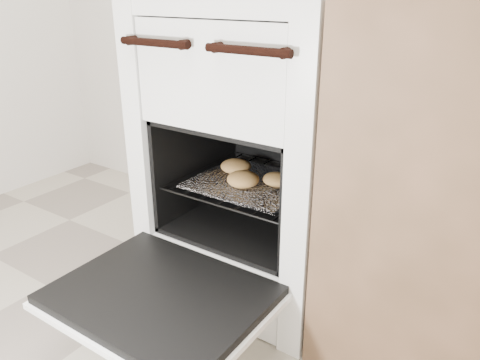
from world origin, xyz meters
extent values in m
cube|color=white|center=(-0.11, 1.18, 0.46)|extent=(0.59, 0.63, 0.91)
cylinder|color=black|center=(-0.25, 0.85, 0.79)|extent=(0.22, 0.02, 0.02)
cylinder|color=black|center=(0.03, 0.85, 0.79)|extent=(0.22, 0.02, 0.02)
cube|color=black|center=(-0.11, 0.67, 0.21)|extent=(0.52, 0.40, 0.02)
cube|color=white|center=(-0.11, 0.67, 0.19)|extent=(0.54, 0.42, 0.02)
cylinder|color=black|center=(-0.32, 1.10, 0.36)|extent=(0.01, 0.42, 0.01)
cylinder|color=black|center=(0.11, 1.10, 0.36)|extent=(0.01, 0.42, 0.01)
cylinder|color=black|center=(-0.11, 0.91, 0.36)|extent=(0.43, 0.01, 0.01)
cylinder|color=black|center=(-0.11, 1.30, 0.36)|extent=(0.43, 0.01, 0.01)
cylinder|color=black|center=(-0.29, 1.10, 0.36)|extent=(0.01, 0.40, 0.01)
cylinder|color=black|center=(-0.23, 1.10, 0.36)|extent=(0.01, 0.40, 0.01)
cylinder|color=black|center=(-0.17, 1.10, 0.36)|extent=(0.01, 0.40, 0.01)
cylinder|color=black|center=(-0.11, 1.10, 0.36)|extent=(0.01, 0.40, 0.01)
cylinder|color=black|center=(-0.05, 1.10, 0.36)|extent=(0.01, 0.40, 0.01)
cylinder|color=black|center=(0.01, 1.10, 0.36)|extent=(0.01, 0.40, 0.01)
cylinder|color=black|center=(0.07, 1.10, 0.36)|extent=(0.01, 0.40, 0.01)
cube|color=white|center=(-0.11, 1.08, 0.37)|extent=(0.34, 0.30, 0.01)
ellipsoid|color=tan|center=(-0.19, 1.12, 0.39)|extent=(0.14, 0.14, 0.04)
ellipsoid|color=tan|center=(-0.11, 1.04, 0.39)|extent=(0.12, 0.12, 0.05)
ellipsoid|color=tan|center=(-0.03, 1.10, 0.39)|extent=(0.12, 0.12, 0.04)
camera|label=1|loc=(0.60, -0.03, 0.92)|focal=35.00mm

